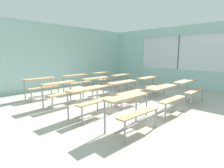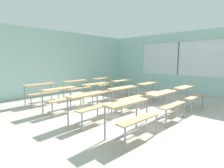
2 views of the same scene
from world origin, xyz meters
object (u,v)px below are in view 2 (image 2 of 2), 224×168
at_px(desk_bench_r1c0, 90,101).
at_px(desk_bench_r1c2, 151,88).
at_px(desk_bench_r3c0, 41,89).
at_px(desk_bench_r3c2, 104,82).
at_px(desk_bench_r0c2, 188,92).
at_px(desk_bench_r2c0, 61,94).
at_px(desk_bench_r0c0, 131,111).
at_px(desk_bench_r1c1, 125,93).
at_px(desk_bench_r2c1, 98,88).
at_px(desk_bench_r0c1, 166,99).
at_px(desk_bench_r3c1, 77,85).
at_px(desk_bench_r2c2, 124,84).

height_order(desk_bench_r1c0, desk_bench_r1c2, same).
xyz_separation_m(desk_bench_r3c0, desk_bench_r3c2, (3.12, -0.03, 0.00)).
bearing_deg(desk_bench_r0c2, desk_bench_r2c0, 140.02).
height_order(desk_bench_r0c0, desk_bench_r0c2, same).
relative_size(desk_bench_r0c2, desk_bench_r3c0, 1.01).
distance_m(desk_bench_r0c0, desk_bench_r1c1, 1.97).
height_order(desk_bench_r0c0, desk_bench_r1c2, same).
xyz_separation_m(desk_bench_r2c1, desk_bench_r3c0, (-1.54, 1.37, 0.00)).
height_order(desk_bench_r0c1, desk_bench_r1c2, same).
relative_size(desk_bench_r1c1, desk_bench_r2c1, 1.01).
relative_size(desk_bench_r1c2, desk_bench_r2c0, 0.99).
xyz_separation_m(desk_bench_r1c0, desk_bench_r2c0, (-0.02, 1.36, 0.00)).
relative_size(desk_bench_r0c1, desk_bench_r1c0, 1.00).
distance_m(desk_bench_r0c0, desk_bench_r1c2, 3.31).
xyz_separation_m(desk_bench_r1c2, desk_bench_r3c1, (-1.55, 2.69, 0.00)).
height_order(desk_bench_r0c2, desk_bench_r2c1, same).
height_order(desk_bench_r2c2, desk_bench_r3c1, same).
distance_m(desk_bench_r0c2, desk_bench_r2c2, 2.74).
xyz_separation_m(desk_bench_r0c0, desk_bench_r2c1, (1.47, 2.69, 0.00)).
height_order(desk_bench_r0c0, desk_bench_r0c1, same).
bearing_deg(desk_bench_r3c0, desk_bench_r0c2, -53.36).
distance_m(desk_bench_r0c1, desk_bench_r2c2, 3.08).
distance_m(desk_bench_r0c0, desk_bench_r3c0, 4.06).
bearing_deg(desk_bench_r2c0, desk_bench_r1c2, -25.62).
bearing_deg(desk_bench_r0c1, desk_bench_r3c2, 71.49).
relative_size(desk_bench_r2c2, desk_bench_r3c1, 1.00).
xyz_separation_m(desk_bench_r0c1, desk_bench_r3c0, (-1.58, 4.07, 0.00)).
bearing_deg(desk_bench_r3c1, desk_bench_r3c0, 178.89).
distance_m(desk_bench_r2c2, desk_bench_r3c2, 1.33).
bearing_deg(desk_bench_r0c2, desk_bench_r0c1, 179.75).
xyz_separation_m(desk_bench_r0c2, desk_bench_r3c0, (-3.09, 4.10, 0.00)).
relative_size(desk_bench_r0c1, desk_bench_r1c2, 1.01).
relative_size(desk_bench_r0c2, desk_bench_r1c2, 0.99).
bearing_deg(desk_bench_r2c1, desk_bench_r0c2, -59.34).
relative_size(desk_bench_r0c0, desk_bench_r3c0, 1.02).
relative_size(desk_bench_r0c2, desk_bench_r3c1, 1.01).
relative_size(desk_bench_r0c1, desk_bench_r2c2, 1.02).
height_order(desk_bench_r0c2, desk_bench_r2c0, same).
bearing_deg(desk_bench_r0c1, desk_bench_r3c0, 113.57).
bearing_deg(desk_bench_r0c2, desk_bench_r0c0, -179.70).
distance_m(desk_bench_r2c2, desk_bench_r3c1, 2.03).
bearing_deg(desk_bench_r3c2, desk_bench_r3c1, 176.99).
bearing_deg(desk_bench_r1c0, desk_bench_r3c2, 39.20).
height_order(desk_bench_r0c0, desk_bench_r1c1, same).
distance_m(desk_bench_r0c2, desk_bench_r3c2, 4.07).
bearing_deg(desk_bench_r3c1, desk_bench_r0c0, -110.26).
relative_size(desk_bench_r1c1, desk_bench_r3c0, 1.01).
bearing_deg(desk_bench_r1c1, desk_bench_r3c0, 120.92).
distance_m(desk_bench_r0c2, desk_bench_r2c1, 3.14).
distance_m(desk_bench_r1c2, desk_bench_r2c2, 1.35).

